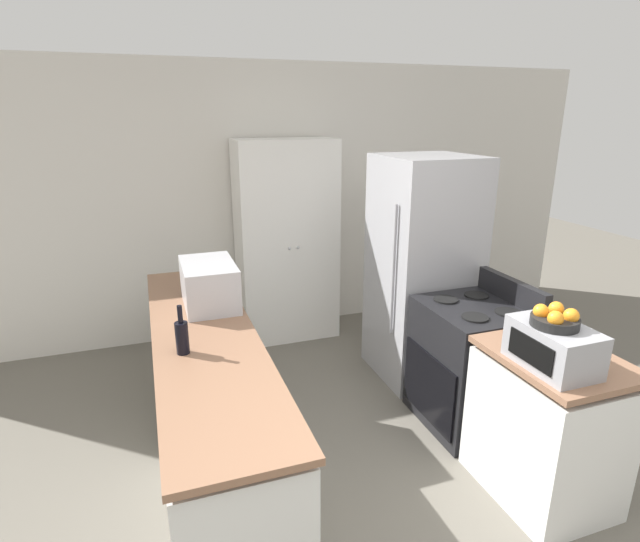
{
  "coord_description": "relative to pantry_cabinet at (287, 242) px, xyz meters",
  "views": [
    {
      "loc": [
        -1.13,
        -1.4,
        2.14
      ],
      "look_at": [
        0.0,
        1.84,
        1.05
      ],
      "focal_mm": 28.0,
      "sensor_mm": 36.0,
      "label": 1
    }
  ],
  "objects": [
    {
      "name": "toaster_oven",
      "position": [
        0.66,
        -2.7,
        0.04
      ],
      "size": [
        0.29,
        0.43,
        0.23
      ],
      "color": "#939399",
      "rests_on": "counter_right"
    },
    {
      "name": "fruit_bowl",
      "position": [
        0.64,
        -2.7,
        0.2
      ],
      "size": [
        0.23,
        0.23,
        0.11
      ],
      "color": "black",
      "rests_on": "toaster_oven"
    },
    {
      "name": "wine_bottle",
      "position": [
        -1.12,
        -1.91,
        0.03
      ],
      "size": [
        0.07,
        0.07,
        0.28
      ],
      "color": "black",
      "rests_on": "counter_left"
    },
    {
      "name": "stove",
      "position": [
        0.81,
        -1.86,
        -0.51
      ],
      "size": [
        0.66,
        0.7,
        1.05
      ],
      "color": "black",
      "rests_on": "ground_plane"
    },
    {
      "name": "refrigerator",
      "position": [
        0.84,
        -1.1,
        -0.04
      ],
      "size": [
        0.74,
        0.75,
        1.83
      ],
      "color": "#A3A3A8",
      "rests_on": "ground_plane"
    },
    {
      "name": "counter_left",
      "position": [
        -0.98,
        -1.69,
        -0.53
      ],
      "size": [
        0.6,
        2.6,
        0.89
      ],
      "color": "silver",
      "rests_on": "ground_plane"
    },
    {
      "name": "wall_back",
      "position": [
        -0.1,
        0.28,
        0.34
      ],
      "size": [
        7.0,
        0.06,
        2.6
      ],
      "color": "silver",
      "rests_on": "ground_plane"
    },
    {
      "name": "pantry_cabinet",
      "position": [
        0.0,
        0.0,
        0.0
      ],
      "size": [
        0.93,
        0.49,
        1.92
      ],
      "color": "white",
      "rests_on": "ground_plane"
    },
    {
      "name": "microwave",
      "position": [
        -0.89,
        -1.23,
        0.08
      ],
      "size": [
        0.35,
        0.54,
        0.3
      ],
      "color": "#B2B2B7",
      "rests_on": "counter_left"
    },
    {
      "name": "counter_right",
      "position": [
        0.79,
        -2.61,
        -0.53
      ],
      "size": [
        0.6,
        0.75,
        0.89
      ],
      "color": "silver",
      "rests_on": "ground_plane"
    }
  ]
}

